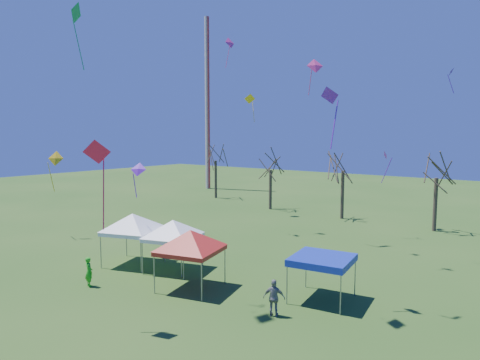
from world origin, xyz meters
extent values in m
plane|color=#284E19|center=(0.00, 0.00, 0.00)|extent=(140.00, 140.00, 0.00)
cylinder|color=silver|center=(-28.00, 34.00, 12.50)|extent=(0.70, 0.70, 25.00)
cylinder|color=#3D2D21|center=(-20.85, 27.38, 2.39)|extent=(0.32, 0.32, 4.78)
cylinder|color=#3D2D21|center=(-10.77, 24.65, 2.14)|extent=(0.32, 0.32, 4.28)
cylinder|color=#3D2D21|center=(-2.37, 24.38, 2.32)|extent=(0.32, 0.32, 4.64)
cylinder|color=#3D2D21|center=(6.03, 24.04, 2.24)|extent=(0.32, 0.32, 4.49)
cylinder|color=gray|center=(-7.66, 1.09, 0.99)|extent=(0.06, 0.06, 1.97)
cylinder|color=gray|center=(-8.57, 3.70, 0.99)|extent=(0.06, 0.06, 1.97)
cylinder|color=gray|center=(-5.05, 2.00, 0.99)|extent=(0.06, 0.06, 1.97)
cylinder|color=gray|center=(-5.96, 4.61, 0.99)|extent=(0.06, 0.06, 1.97)
cube|color=white|center=(-6.81, 2.85, 2.09)|extent=(3.77, 3.77, 0.24)
pyramid|color=white|center=(-6.81, 2.85, 3.20)|extent=(3.96, 3.96, 0.99)
cylinder|color=gray|center=(-4.74, 1.84, 0.94)|extent=(0.06, 0.06, 1.88)
cylinder|color=gray|center=(-5.57, 4.34, 0.94)|extent=(0.06, 0.06, 1.88)
cylinder|color=gray|center=(-2.24, 2.66, 0.94)|extent=(0.06, 0.06, 1.88)
cylinder|color=gray|center=(-3.06, 5.17, 0.94)|extent=(0.06, 0.06, 1.88)
cube|color=white|center=(-3.90, 3.50, 1.99)|extent=(3.56, 3.56, 0.23)
pyramid|color=white|center=(-3.90, 3.50, 3.05)|extent=(3.79, 3.79, 0.94)
cylinder|color=gray|center=(-1.92, 0.24, 0.97)|extent=(0.06, 0.06, 1.94)
cylinder|color=gray|center=(-2.60, 2.86, 0.97)|extent=(0.06, 0.06, 1.94)
cylinder|color=gray|center=(0.71, 0.92, 0.97)|extent=(0.06, 0.06, 1.94)
cylinder|color=gray|center=(0.03, 3.54, 0.97)|extent=(0.06, 0.06, 1.94)
cube|color=#AD1910|center=(-0.94, 1.89, 2.06)|extent=(3.54, 3.54, 0.23)
pyramid|color=#AD1910|center=(-0.94, 1.89, 3.14)|extent=(3.98, 3.98, 0.97)
cylinder|color=gray|center=(4.18, 3.12, 0.93)|extent=(0.06, 0.06, 1.85)
cylinder|color=gray|center=(3.82, 5.69, 0.93)|extent=(0.06, 0.06, 1.85)
cylinder|color=gray|center=(6.74, 3.49, 0.93)|extent=(0.06, 0.06, 1.85)
cylinder|color=gray|center=(6.38, 6.05, 0.93)|extent=(0.06, 0.06, 1.85)
cube|color=#0E2297|center=(5.28, 4.59, 1.96)|extent=(3.14, 3.14, 0.22)
cube|color=#0E2297|center=(5.28, 4.59, 2.13)|extent=(3.14, 3.14, 0.11)
imported|color=slate|center=(4.42, 1.62, 0.84)|extent=(1.06, 0.77, 1.67)
imported|color=#1EA31A|center=(-5.49, -1.17, 0.80)|extent=(0.66, 0.52, 1.59)
cone|color=#179636|center=(-12.38, 3.01, 16.20)|extent=(1.27, 1.54, 1.48)
cube|color=#179636|center=(-12.56, 3.28, 14.15)|extent=(0.58, 0.41, 3.36)
cone|color=#5217A6|center=(7.68, 19.23, 12.46)|extent=(0.44, 0.71, 0.61)
cube|color=#5217A6|center=(7.66, 19.45, 11.62)|extent=(0.49, 0.08, 1.34)
cone|color=gold|center=(-17.29, 3.93, 6.23)|extent=(1.28, 1.08, 1.20)
cube|color=gold|center=(-17.64, 3.69, 4.75)|extent=(0.53, 0.76, 2.37)
cone|color=#F63694|center=(-15.05, 23.06, 17.91)|extent=(0.76, 1.38, 1.26)
cube|color=#F63694|center=(-15.09, 22.73, 16.41)|extent=(0.71, 0.13, 2.34)
cone|color=#621BC1|center=(5.45, 4.69, 9.91)|extent=(1.03, 0.73, 0.83)
cube|color=#621BC1|center=(5.72, 4.65, 8.54)|extent=(0.11, 0.58, 2.27)
cone|color=#641AB7|center=(-6.16, 2.87, 6.00)|extent=(1.17, 1.04, 0.85)
cube|color=#641AB7|center=(-6.36, 2.75, 4.99)|extent=(0.29, 0.46, 1.53)
cone|color=#7417A5|center=(3.15, 19.82, 6.46)|extent=(0.62, 0.74, 0.71)
cube|color=#7417A5|center=(3.37, 19.51, 5.28)|extent=(0.68, 0.49, 2.01)
cone|color=#F21647|center=(-0.95, -3.52, 7.40)|extent=(1.28, 1.22, 1.06)
cube|color=#F21647|center=(-0.80, -3.39, 5.64)|extent=(0.33, 0.37, 2.94)
cone|color=yellow|center=(-11.00, 21.08, 11.64)|extent=(1.22, 1.28, 1.01)
cube|color=yellow|center=(-10.74, 21.38, 10.33)|extent=(0.65, 0.56, 2.07)
cone|color=#CA2C76|center=(-0.64, 14.92, 13.12)|extent=(1.35, 1.34, 1.14)
cube|color=#CA2C76|center=(-0.89, 14.68, 11.90)|extent=(0.55, 0.56, 1.84)
camera|label=1|loc=(14.28, -13.95, 8.09)|focal=32.00mm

